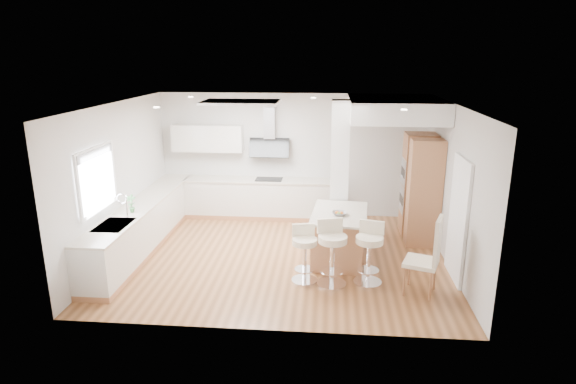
# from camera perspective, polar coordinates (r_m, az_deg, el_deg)

# --- Properties ---
(ground) EXTENTS (6.00, 6.00, 0.00)m
(ground) POSITION_cam_1_polar(r_m,az_deg,el_deg) (9.04, -0.79, -7.61)
(ground) COLOR #9C643A
(ground) RESTS_ON ground
(ceiling) EXTENTS (6.00, 5.00, 0.02)m
(ceiling) POSITION_cam_1_polar(r_m,az_deg,el_deg) (9.04, -0.79, -7.61)
(ceiling) COLOR white
(ceiling) RESTS_ON ground
(wall_back) EXTENTS (6.00, 0.04, 2.80)m
(wall_back) POSITION_cam_1_polar(r_m,az_deg,el_deg) (11.00, 0.49, 4.36)
(wall_back) COLOR beige
(wall_back) RESTS_ON ground
(wall_left) EXTENTS (0.04, 5.00, 2.80)m
(wall_left) POSITION_cam_1_polar(r_m,az_deg,el_deg) (9.36, -19.43, 1.34)
(wall_left) COLOR beige
(wall_left) RESTS_ON ground
(wall_right) EXTENTS (0.04, 5.00, 2.80)m
(wall_right) POSITION_cam_1_polar(r_m,az_deg,el_deg) (8.80, 18.99, 0.49)
(wall_right) COLOR beige
(wall_right) RESTS_ON ground
(skylight) EXTENTS (4.10, 2.10, 0.06)m
(skylight) POSITION_cam_1_polar(r_m,az_deg,el_deg) (9.03, -5.56, 10.52)
(skylight) COLOR white
(skylight) RESTS_ON ground
(window_left) EXTENTS (0.06, 1.28, 1.07)m
(window_left) POSITION_cam_1_polar(r_m,az_deg,el_deg) (8.49, -21.77, 1.71)
(window_left) COLOR white
(window_left) RESTS_ON ground
(doorway_right) EXTENTS (0.05, 1.00, 2.10)m
(doorway_right) POSITION_cam_1_polar(r_m,az_deg,el_deg) (8.35, 19.52, -3.25)
(doorway_right) COLOR #4C453C
(doorway_right) RESTS_ON ground
(counter_left) EXTENTS (0.63, 4.50, 1.35)m
(counter_left) POSITION_cam_1_polar(r_m,az_deg,el_deg) (9.71, -16.75, -3.71)
(counter_left) COLOR #B97A4F
(counter_left) RESTS_ON ground
(counter_back) EXTENTS (3.62, 0.63, 2.50)m
(counter_back) POSITION_cam_1_polar(r_m,az_deg,el_deg) (11.01, -4.39, 0.54)
(counter_back) COLOR #B97A4F
(counter_back) RESTS_ON ground
(pillar) EXTENTS (0.35, 0.35, 2.80)m
(pillar) POSITION_cam_1_polar(r_m,az_deg,el_deg) (9.46, 6.10, 2.33)
(pillar) COLOR white
(pillar) RESTS_ON ground
(soffit) EXTENTS (1.78, 2.20, 0.40)m
(soffit) POSITION_cam_1_polar(r_m,az_deg,el_deg) (9.77, 12.52, 9.63)
(soffit) COLOR white
(soffit) RESTS_ON ground
(oven_column) EXTENTS (0.63, 1.21, 2.10)m
(oven_column) POSITION_cam_1_polar(r_m,az_deg,el_deg) (9.98, 15.39, 0.48)
(oven_column) COLOR #B97A4F
(oven_column) RESTS_ON ground
(peninsula) EXTENTS (1.08, 1.54, 0.96)m
(peninsula) POSITION_cam_1_polar(r_m,az_deg,el_deg) (8.83, 6.06, -5.14)
(peninsula) COLOR #B97A4F
(peninsula) RESTS_ON ground
(bar_stool_a) EXTENTS (0.51, 0.51, 0.96)m
(bar_stool_a) POSITION_cam_1_polar(r_m,az_deg,el_deg) (7.92, 1.97, -6.95)
(bar_stool_a) COLOR white
(bar_stool_a) RESTS_ON ground
(bar_stool_b) EXTENTS (0.60, 0.60, 1.08)m
(bar_stool_b) POSITION_cam_1_polar(r_m,az_deg,el_deg) (7.80, 5.24, -6.79)
(bar_stool_b) COLOR white
(bar_stool_b) RESTS_ON ground
(bar_stool_c) EXTENTS (0.56, 0.56, 1.03)m
(bar_stool_c) POSITION_cam_1_polar(r_m,az_deg,el_deg) (7.94, 9.61, -6.77)
(bar_stool_c) COLOR white
(bar_stool_c) RESTS_ON ground
(dining_chair) EXTENTS (0.63, 0.63, 1.28)m
(dining_chair) POSITION_cam_1_polar(r_m,az_deg,el_deg) (7.73, 16.39, -7.04)
(dining_chair) COLOR #F4E6C7
(dining_chair) RESTS_ON ground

